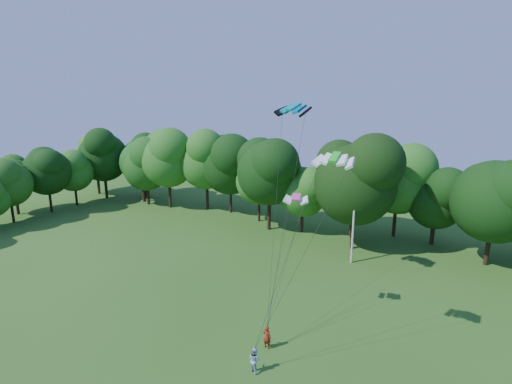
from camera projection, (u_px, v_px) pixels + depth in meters
The scene contains 9 objects.
utility_pole at pixel (353, 223), 43.02m from camera, with size 1.77×0.33×8.89m.
kite_flyer_left at pixel (267, 337), 29.05m from camera, with size 0.64×0.42×1.75m, color maroon.
kite_flyer_right at pixel (255, 359), 26.57m from camera, with size 0.87×0.67×1.78m, color #A1C1DF.
kite_teal at pixel (294, 107), 34.08m from camera, with size 3.46×2.26×0.72m.
kite_green at pixel (335, 157), 24.72m from camera, with size 2.55×1.19×0.59m.
kite_pink at pixel (296, 197), 30.30m from camera, with size 2.05×1.39×0.41m.
tree_back_west at pixel (142, 160), 67.55m from camera, with size 8.04×8.04×11.69m.
tree_back_center at pixel (356, 171), 45.86m from camera, with size 10.46×10.46×15.21m.
tree_flank_west at pixel (7, 178), 56.38m from camera, with size 7.17×7.17×10.43m.
Camera 1 is at (15.45, -13.09, 18.07)m, focal length 28.00 mm.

